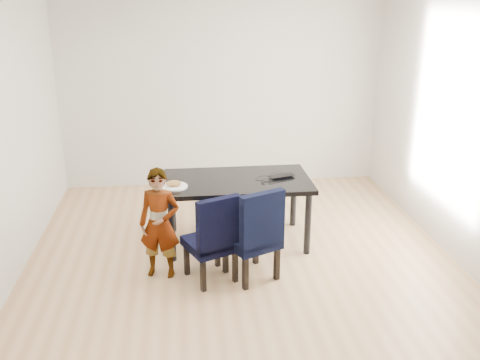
{
  "coord_description": "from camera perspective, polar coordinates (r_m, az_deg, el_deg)",
  "views": [
    {
      "loc": [
        -0.58,
        -4.96,
        2.72
      ],
      "look_at": [
        0.0,
        0.2,
        0.85
      ],
      "focal_mm": 40.0,
      "sensor_mm": 36.0,
      "label": 1
    }
  ],
  "objects": [
    {
      "name": "wall_back",
      "position": [
        7.61,
        -1.97,
        9.42
      ],
      "size": [
        4.5,
        0.01,
        2.7
      ],
      "primitive_type": "cube",
      "color": "silver",
      "rests_on": "ground"
    },
    {
      "name": "laptop",
      "position": [
        5.95,
        4.29,
        0.54
      ],
      "size": [
        0.33,
        0.26,
        0.02
      ],
      "primitive_type": "imported",
      "rotation": [
        0.0,
        0.0,
        3.42
      ],
      "color": "black",
      "rests_on": "dining_table"
    },
    {
      "name": "floor",
      "position": [
        5.69,
        0.23,
        -8.82
      ],
      "size": [
        4.5,
        5.0,
        0.01
      ],
      "primitive_type": "cube",
      "color": "tan",
      "rests_on": "ground"
    },
    {
      "name": "child",
      "position": [
        5.28,
        -8.57,
        -4.63
      ],
      "size": [
        0.46,
        0.35,
        1.11
      ],
      "primitive_type": "imported",
      "rotation": [
        0.0,
        0.0,
        -0.23
      ],
      "color": "orange",
      "rests_on": "floor"
    },
    {
      "name": "wall_front",
      "position": [
        2.87,
        6.14,
        -8.8
      ],
      "size": [
        4.5,
        0.01,
        2.7
      ],
      "primitive_type": "cube",
      "color": "white",
      "rests_on": "ground"
    },
    {
      "name": "dining_table",
      "position": [
        5.97,
        -0.32,
        -3.32
      ],
      "size": [
        1.6,
        0.9,
        0.75
      ],
      "primitive_type": "cube",
      "color": "black",
      "rests_on": "floor"
    },
    {
      "name": "cable_tangle",
      "position": [
        5.74,
        2.98,
        -0.25
      ],
      "size": [
        0.15,
        0.15,
        0.01
      ],
      "primitive_type": "torus",
      "rotation": [
        0.0,
        0.0,
        0.08
      ],
      "color": "black",
      "rests_on": "dining_table"
    },
    {
      "name": "wall_right",
      "position": [
        5.87,
        22.74,
        4.77
      ],
      "size": [
        0.01,
        5.0,
        2.7
      ],
      "primitive_type": "cube",
      "color": "white",
      "rests_on": "ground"
    },
    {
      "name": "plate",
      "position": [
        5.64,
        -7.03,
        -0.69
      ],
      "size": [
        0.33,
        0.33,
        0.02
      ],
      "primitive_type": "cylinder",
      "rotation": [
        0.0,
        0.0,
        0.2
      ],
      "color": "white",
      "rests_on": "dining_table"
    },
    {
      "name": "chair_left",
      "position": [
        5.2,
        -3.21,
        -6.0
      ],
      "size": [
        0.59,
        0.6,
        0.91
      ],
      "primitive_type": "cube",
      "rotation": [
        0.0,
        0.0,
        0.42
      ],
      "color": "black",
      "rests_on": "floor"
    },
    {
      "name": "sandwich",
      "position": [
        5.61,
        -7.09,
        -0.36
      ],
      "size": [
        0.17,
        0.08,
        0.07
      ],
      "primitive_type": "ellipsoid",
      "rotation": [
        0.0,
        0.0,
        -0.03
      ],
      "color": "olive",
      "rests_on": "plate"
    },
    {
      "name": "wall_left",
      "position": [
        5.41,
        -24.26,
        3.37
      ],
      "size": [
        0.01,
        5.0,
        2.7
      ],
      "primitive_type": "cube",
      "color": "silver",
      "rests_on": "ground"
    },
    {
      "name": "chair_right",
      "position": [
        5.23,
        1.18,
        -5.61
      ],
      "size": [
        0.62,
        0.62,
        0.95
      ],
      "primitive_type": "cube",
      "rotation": [
        0.0,
        0.0,
        0.43
      ],
      "color": "black",
      "rests_on": "floor"
    }
  ]
}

